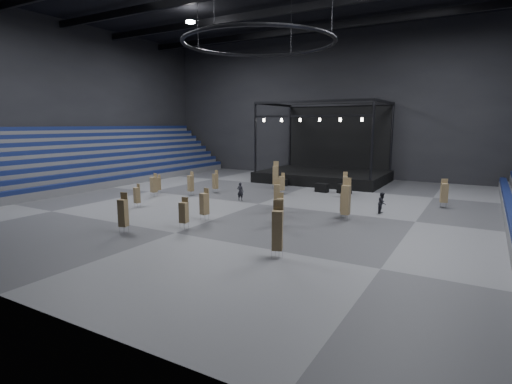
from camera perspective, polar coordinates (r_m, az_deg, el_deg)
The scene contains 28 objects.
floor at distance 33.75m, azimuth 0.37°, elevation -1.72°, with size 50.00×50.00×0.00m, color #555558.
wall_back at distance 52.44m, azimuth 12.02°, elevation 12.03°, with size 50.00×0.20×18.00m, color black.
wall_left at distance 50.39m, azimuth -25.75°, elevation 11.40°, with size 0.20×42.00×18.00m, color black.
bleachers_left at distance 48.92m, azimuth -23.75°, elevation 3.07°, with size 7.20×40.00×6.40m.
stage at distance 48.17m, azimuth 9.94°, elevation 3.32°, with size 14.00×10.00×9.20m.
truss_ring at distance 33.68m, azimuth 0.39°, elevation 20.51°, with size 12.30×12.30×5.15m.
flight_case_left at distance 43.85m, azimuth 3.85°, elevation 1.39°, with size 1.08×0.54×0.72m, color black.
flight_case_mid at distance 40.09m, azimuth 9.39°, elevation 0.60°, with size 1.29×0.65×0.86m, color black.
flight_case_right at distance 39.60m, azimuth 12.49°, elevation 0.43°, with size 1.37×0.69×0.92m, color black.
chair_stack_0 at distance 29.49m, azimuth 12.46°, elevation -1.40°, with size 0.52×0.52×2.12m.
chair_stack_1 at distance 33.73m, azimuth -16.64°, elevation -0.39°, with size 0.50×0.50×1.91m.
chair_stack_2 at distance 26.04m, azimuth -18.45°, elevation -2.75°, with size 0.59×0.59×2.51m.
chair_stack_3 at distance 28.15m, azimuth -7.38°, elevation -1.61°, with size 0.62×0.62×2.27m.
chair_stack_4 at distance 26.09m, azimuth -10.27°, elevation -2.82°, with size 0.55×0.55×2.04m.
chair_stack_5 at distance 35.50m, azimuth 25.30°, elevation -0.06°, with size 0.65×0.65×2.33m.
chair_stack_6 at distance 39.56m, azimuth -5.83°, elevation 1.60°, with size 0.52×0.52×2.20m.
chair_stack_7 at distance 39.79m, azimuth -13.81°, elevation 1.18°, with size 0.50×0.50×1.83m.
chair_stack_8 at distance 37.52m, azimuth 12.61°, elevation 1.06°, with size 0.53×0.53×2.35m.
chair_stack_9 at distance 20.04m, azimuth 3.08°, elevation -5.34°, with size 0.66×0.66×2.95m.
chair_stack_10 at distance 28.35m, azimuth 12.73°, elevation -1.01°, with size 0.57×0.57×3.01m.
chair_stack_11 at distance 30.48m, azimuth 3.00°, elevation -0.47°, with size 0.60×0.60×2.57m.
chair_stack_12 at distance 38.28m, azimuth -9.31°, elevation 1.29°, with size 0.56×0.56×2.23m.
chair_stack_13 at distance 38.18m, azimuth -14.39°, elevation 1.08°, with size 0.60×0.60×2.17m.
chair_stack_14 at distance 41.46m, azimuth 2.82°, elevation 2.48°, with size 0.70×0.70×2.87m.
chair_stack_15 at distance 26.46m, azimuth 3.51°, elevation -2.43°, with size 0.55×0.55×2.20m.
chair_stack_16 at distance 38.46m, azimuth 3.69°, elevation 1.31°, with size 0.55×0.55×2.05m.
man_center at distance 35.19m, azimuth -2.25°, elevation 0.08°, with size 0.59×0.38×1.61m, color black.
crew_member at distance 31.56m, azimuth 17.57°, elevation -1.50°, with size 0.78×0.61×1.60m, color black.
Camera 1 is at (16.29, -28.79, 6.69)m, focal length 28.00 mm.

